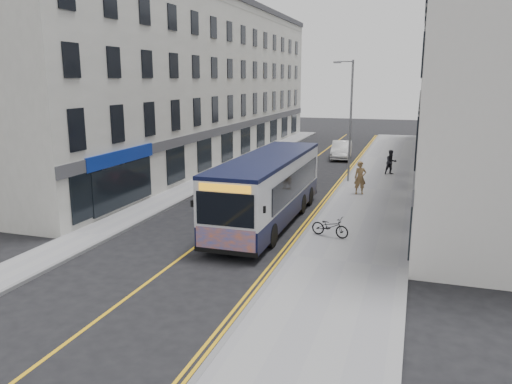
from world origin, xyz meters
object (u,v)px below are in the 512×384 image
Objects in this scene: city_bus at (268,187)px; pedestrian_far at (391,162)px; car_white at (342,150)px; streetlamp at (350,117)px; bicycle at (330,226)px; car_maroon at (217,185)px; pedestrian_near at (360,178)px.

pedestrian_far is (4.94, 14.22, -0.79)m from city_bus.
streetlamp is at bearing -84.56° from car_white.
city_bus is at bearing 78.68° from bicycle.
pedestrian_far is at bearing -138.01° from car_maroon.
pedestrian_near is 0.51× the size of car_maroon.
city_bus is 8.04m from pedestrian_near.
pedestrian_far is at bearing 7.96° from bicycle.
pedestrian_near reaches higher than pedestrian_far.
pedestrian_near reaches higher than car_white.
pedestrian_near is 0.42× the size of car_white.
car_white is (-1.90, 10.26, -3.62)m from streetlamp.
car_maroon is at bearing -111.84° from car_white.
streetlamp is at bearing 77.96° from city_bus.
pedestrian_far reaches higher than car_maroon.
pedestrian_far is at bearing 70.83° from city_bus.
city_bus reaches higher than pedestrian_near.
pedestrian_far reaches higher than car_white.
pedestrian_near reaches higher than bicycle.
pedestrian_near is at bearing 12.16° from bicycle.
pedestrian_near is at bearing -82.31° from car_white.
pedestrian_far is 0.45× the size of car_maroon.
bicycle is (3.27, -1.55, -1.22)m from city_bus.
pedestrian_near is at bearing -71.12° from streetlamp.
streetlamp is 11.37m from city_bus.
pedestrian_near is at bearing -131.70° from pedestrian_far.
pedestrian_far reaches higher than bicycle.
pedestrian_far is (1.67, 15.76, 0.42)m from bicycle.
bicycle is 0.87× the size of pedestrian_near.
city_bus is 3.82m from bicycle.
bicycle is at bearing -25.33° from city_bus.
car_white is at bearing 92.91° from pedestrian_far.
pedestrian_near reaches higher than car_maroon.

